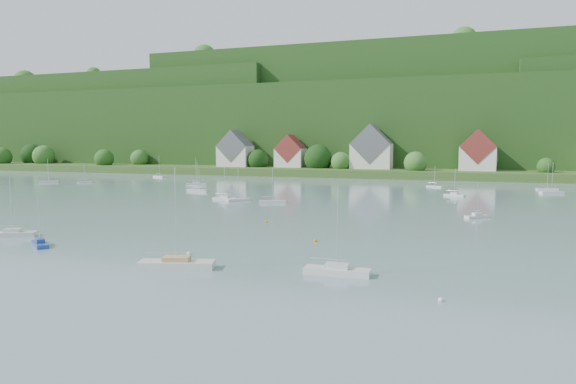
% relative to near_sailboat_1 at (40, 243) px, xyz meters
% --- Properties ---
extents(far_shore_strip, '(600.00, 60.00, 3.00)m').
position_rel_near_sailboat_1_xyz_m(far_shore_strip, '(13.18, 164.85, 1.10)').
color(far_shore_strip, '#33531F').
rests_on(far_shore_strip, ground).
extents(forested_ridge, '(620.00, 181.22, 69.89)m').
position_rel_near_sailboat_1_xyz_m(forested_ridge, '(13.57, 233.42, 22.49)').
color(forested_ridge, '#193A12').
rests_on(forested_ridge, ground).
extents(village_building_0, '(14.00, 10.40, 16.00)m').
position_rel_near_sailboat_1_xyz_m(village_building_0, '(-41.82, 151.85, 9.11)').
color(village_building_0, silver).
rests_on(village_building_0, far_shore_strip).
extents(village_building_1, '(12.00, 9.36, 14.00)m').
position_rel_near_sailboat_1_xyz_m(village_building_1, '(-16.82, 153.85, 8.35)').
color(village_building_1, silver).
rests_on(village_building_1, far_shore_strip).
extents(village_building_2, '(16.00, 11.44, 18.00)m').
position_rel_near_sailboat_1_xyz_m(village_building_2, '(18.18, 152.85, 9.87)').
color(village_building_2, silver).
rests_on(village_building_2, far_shore_strip).
extents(village_building_3, '(13.00, 10.40, 15.50)m').
position_rel_near_sailboat_1_xyz_m(village_building_3, '(58.18, 150.85, 9.03)').
color(village_building_3, silver).
rests_on(village_building_3, far_shore_strip).
extents(near_sailboat_1, '(4.83, 4.07, 6.71)m').
position_rel_near_sailboat_1_xyz_m(near_sailboat_1, '(0.00, 0.00, 0.00)').
color(near_sailboat_1, '#25429C').
rests_on(near_sailboat_1, ground).
extents(near_sailboat_2, '(8.33, 4.44, 10.83)m').
position_rel_near_sailboat_1_xyz_m(near_sailboat_2, '(23.03, -4.48, 0.12)').
color(near_sailboat_2, silver).
rests_on(near_sailboat_2, ground).
extents(near_sailboat_3, '(6.78, 2.12, 9.07)m').
position_rel_near_sailboat_1_xyz_m(near_sailboat_3, '(39.85, -1.52, 0.07)').
color(near_sailboat_3, silver).
rests_on(near_sailboat_3, ground).
extents(near_sailboat_6, '(6.60, 4.45, 8.73)m').
position_rel_near_sailboat_1_xyz_m(near_sailboat_6, '(-8.98, 4.03, 0.06)').
color(near_sailboat_6, silver).
rests_on(near_sailboat_6, ground).
extents(mooring_buoy_1, '(0.48, 0.48, 0.48)m').
position_rel_near_sailboat_1_xyz_m(mooring_buoy_1, '(20.90, 1.73, -0.40)').
color(mooring_buoy_1, white).
rests_on(mooring_buoy_1, ground).
extents(mooring_buoy_2, '(0.48, 0.48, 0.48)m').
position_rel_near_sailboat_1_xyz_m(mooring_buoy_2, '(33.21, 14.13, -0.40)').
color(mooring_buoy_2, orange).
rests_on(mooring_buoy_2, ground).
extents(mooring_buoy_3, '(0.38, 0.38, 0.38)m').
position_rel_near_sailboat_1_xyz_m(mooring_buoy_3, '(20.99, 27.16, -0.40)').
color(mooring_buoy_3, orange).
rests_on(mooring_buoy_3, ground).
extents(mooring_buoy_4, '(0.41, 0.41, 0.41)m').
position_rel_near_sailboat_1_xyz_m(mooring_buoy_4, '(50.11, -7.09, -0.40)').
color(mooring_buoy_4, white).
rests_on(mooring_buoy_4, ground).
extents(far_sailboat_cluster, '(200.71, 76.91, 8.71)m').
position_rel_near_sailboat_1_xyz_m(far_sailboat_cluster, '(18.94, 82.94, -0.03)').
color(far_sailboat_cluster, silver).
rests_on(far_sailboat_cluster, ground).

